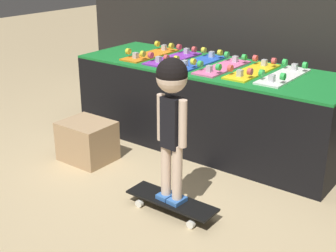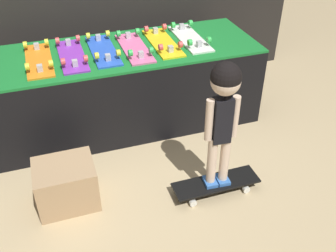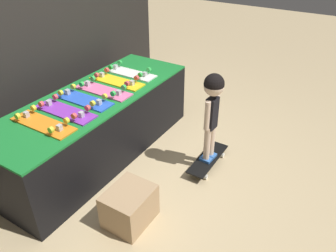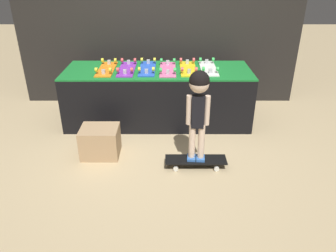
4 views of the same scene
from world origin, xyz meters
TOP-DOWN VIEW (x-y plane):
  - ground_plane at (0.00, 0.00)m, footprint 16.00×16.00m
  - display_rack at (0.00, 0.56)m, footprint 2.35×0.82m
  - skateboard_orange_on_rack at (-0.64, 0.55)m, footprint 0.20×0.63m
  - skateboard_purple_on_rack at (-0.38, 0.55)m, footprint 0.20×0.63m
  - skateboard_blue_on_rack at (-0.13, 0.57)m, footprint 0.20×0.63m
  - skateboard_pink_on_rack at (0.13, 0.54)m, footprint 0.20×0.63m
  - skateboard_yellow_on_rack at (0.38, 0.57)m, footprint 0.20×0.63m
  - skateboard_white_on_rack at (0.64, 0.58)m, footprint 0.20×0.63m
  - skateboard_on_floor at (0.42, -0.56)m, footprint 0.64×0.19m
  - child at (0.42, -0.56)m, footprint 0.23×0.19m
  - storage_box at (-0.61, -0.32)m, footprint 0.41×0.34m

SIDE VIEW (x-z plane):
  - ground_plane at x=0.00m, z-range 0.00..0.00m
  - skateboard_on_floor at x=0.42m, z-range 0.03..0.12m
  - storage_box at x=-0.61m, z-range 0.00..0.33m
  - display_rack at x=0.00m, z-range 0.00..0.71m
  - skateboard_orange_on_rack at x=-0.64m, z-range 0.68..0.77m
  - skateboard_purple_on_rack at x=-0.38m, z-range 0.68..0.77m
  - skateboard_blue_on_rack at x=-0.13m, z-range 0.68..0.77m
  - skateboard_pink_on_rack at x=0.13m, z-range 0.68..0.77m
  - skateboard_yellow_on_rack at x=0.38m, z-range 0.68..0.77m
  - skateboard_white_on_rack at x=0.64m, z-range 0.68..0.77m
  - child at x=0.42m, z-range 0.28..1.23m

